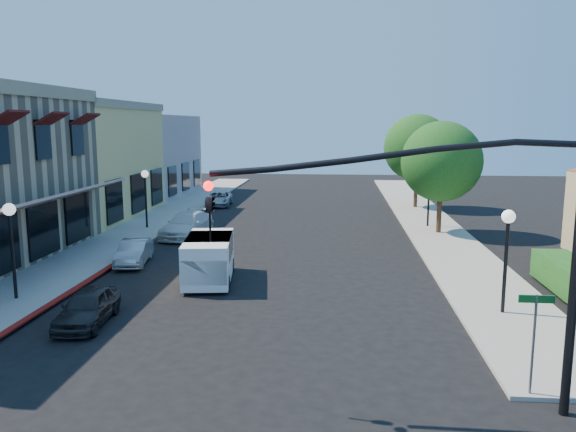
# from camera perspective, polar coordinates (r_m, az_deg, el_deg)

# --- Properties ---
(sidewalk_left) EXTENTS (3.50, 50.00, 0.12)m
(sidewalk_left) POSITION_cam_1_polar(r_m,az_deg,el_deg) (39.76, -12.11, 0.11)
(sidewalk_left) COLOR gray
(sidewalk_left) RESTS_ON ground
(sidewalk_right) EXTENTS (3.50, 50.00, 0.12)m
(sidewalk_right) POSITION_cam_1_polar(r_m,az_deg,el_deg) (38.43, 13.68, -0.26)
(sidewalk_right) COLOR gray
(sidewalk_right) RESTS_ON ground
(curb_red_strip) EXTENTS (0.25, 10.00, 0.06)m
(curb_red_strip) POSITION_cam_1_polar(r_m,az_deg,el_deg) (21.88, -22.22, -8.14)
(curb_red_strip) COLOR maroon
(curb_red_strip) RESTS_ON ground
(yellow_stucco_building) EXTENTS (10.00, 12.00, 7.60)m
(yellow_stucco_building) POSITION_cam_1_polar(r_m,az_deg,el_deg) (40.96, -21.81, 5.19)
(yellow_stucco_building) COLOR #EAC769
(yellow_stucco_building) RESTS_ON ground
(pink_stucco_building) EXTENTS (10.00, 12.00, 7.00)m
(pink_stucco_building) POSITION_cam_1_polar(r_m,az_deg,el_deg) (51.95, -15.82, 5.92)
(pink_stucco_building) COLOR tan
(pink_stucco_building) RESTS_ON ground
(street_tree_a) EXTENTS (4.56, 4.56, 6.48)m
(street_tree_a) POSITION_cam_1_polar(r_m,az_deg,el_deg) (33.06, 15.32, 5.36)
(street_tree_a) COLOR #392417
(street_tree_a) RESTS_ON ground
(street_tree_b) EXTENTS (4.94, 4.94, 7.02)m
(street_tree_b) POSITION_cam_1_polar(r_m,az_deg,el_deg) (42.90, 13.00, 6.78)
(street_tree_b) COLOR #392417
(street_tree_b) RESTS_ON ground
(signal_mast_arm) EXTENTS (8.01, 0.39, 6.00)m
(signal_mast_arm) POSITION_cam_1_polar(r_m,az_deg,el_deg) (12.51, 18.35, -1.41)
(signal_mast_arm) COLOR black
(signal_mast_arm) RESTS_ON ground
(street_name_sign) EXTENTS (0.80, 0.06, 2.50)m
(street_name_sign) POSITION_cam_1_polar(r_m,az_deg,el_deg) (14.23, 23.75, -10.42)
(street_name_sign) COLOR #595B5E
(street_name_sign) RESTS_ON ground
(lamppost_left_near) EXTENTS (0.44, 0.44, 3.57)m
(lamppost_left_near) POSITION_cam_1_polar(r_m,az_deg,el_deg) (22.04, -26.36, -0.98)
(lamppost_left_near) COLOR black
(lamppost_left_near) RESTS_ON ground
(lamppost_left_far) EXTENTS (0.44, 0.44, 3.57)m
(lamppost_left_far) POSITION_cam_1_polar(r_m,az_deg,el_deg) (34.62, -14.30, 3.15)
(lamppost_left_far) COLOR black
(lamppost_left_far) RESTS_ON ground
(lamppost_right_near) EXTENTS (0.44, 0.44, 3.57)m
(lamppost_right_near) POSITION_cam_1_polar(r_m,az_deg,el_deg) (19.61, 21.39, -1.82)
(lamppost_right_near) COLOR black
(lamppost_right_near) RESTS_ON ground
(lamppost_right_far) EXTENTS (0.44, 0.44, 3.57)m
(lamppost_right_far) POSITION_cam_1_polar(r_m,az_deg,el_deg) (35.09, 14.16, 3.24)
(lamppost_right_far) COLOR black
(lamppost_right_far) RESTS_ON ground
(white_van) EXTENTS (2.29, 4.29, 1.81)m
(white_van) POSITION_cam_1_polar(r_m,az_deg,el_deg) (22.83, -8.05, -4.07)
(white_van) COLOR white
(white_van) RESTS_ON ground
(parked_car_a) EXTENTS (1.56, 3.39, 1.13)m
(parked_car_a) POSITION_cam_1_polar(r_m,az_deg,el_deg) (19.14, -19.69, -8.70)
(parked_car_a) COLOR black
(parked_car_a) RESTS_ON ground
(parked_car_b) EXTENTS (1.61, 3.46, 1.10)m
(parked_car_b) POSITION_cam_1_polar(r_m,az_deg,el_deg) (26.44, -15.37, -3.57)
(parked_car_b) COLOR #A1A4A6
(parked_car_b) RESTS_ON ground
(parked_car_c) EXTENTS (2.48, 4.89, 1.36)m
(parked_car_c) POSITION_cam_1_polar(r_m,az_deg,el_deg) (32.12, -10.22, -0.88)
(parked_car_c) COLOR silver
(parked_car_c) RESTS_ON ground
(parked_car_d) EXTENTS (2.10, 4.02, 1.08)m
(parked_car_d) POSITION_cam_1_polar(r_m,az_deg,el_deg) (43.83, -7.03, 1.74)
(parked_car_d) COLOR #9EA1A3
(parked_car_d) RESTS_ON ground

